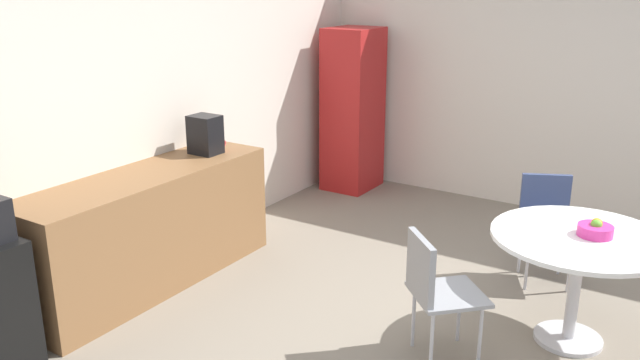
{
  "coord_description": "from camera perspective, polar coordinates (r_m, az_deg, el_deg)",
  "views": [
    {
      "loc": [
        -3.66,
        -0.99,
        2.34
      ],
      "look_at": [
        0.03,
        1.37,
        0.95
      ],
      "focal_mm": 36.88,
      "sensor_mm": 36.0,
      "label": 1
    }
  ],
  "objects": [
    {
      "name": "chair_navy",
      "position": [
        5.44,
        19.01,
        -2.92
      ],
      "size": [
        0.56,
        0.56,
        0.83
      ],
      "color": "silver",
      "rests_on": "ground_plane"
    },
    {
      "name": "round_table",
      "position": [
        4.53,
        21.52,
        -6.08
      ],
      "size": [
        1.12,
        1.12,
        0.75
      ],
      "color": "silver",
      "rests_on": "ground_plane"
    },
    {
      "name": "counter_block",
      "position": [
        5.24,
        -14.56,
        -4.15
      ],
      "size": [
        2.15,
        0.6,
        0.9
      ],
      "primitive_type": "cube",
      "color": "brown",
      "rests_on": "ground_plane"
    },
    {
      "name": "coffee_maker",
      "position": [
        5.51,
        -9.93,
        3.9
      ],
      "size": [
        0.2,
        0.24,
        0.32
      ],
      "primitive_type": "cube",
      "color": "black",
      "rests_on": "counter_block"
    },
    {
      "name": "mug_white",
      "position": [
        5.6,
        -8.73,
        2.99
      ],
      "size": [
        0.13,
        0.08,
        0.09
      ],
      "color": "#D84C4C",
      "rests_on": "counter_block"
    },
    {
      "name": "wall_back",
      "position": [
        5.52,
        -14.67,
        6.16
      ],
      "size": [
        6.0,
        0.1,
        2.6
      ],
      "primitive_type": "cube",
      "color": "silver",
      "rests_on": "ground_plane"
    },
    {
      "name": "ground_plane",
      "position": [
        4.46,
        15.29,
        -14.76
      ],
      "size": [
        6.0,
        6.0,
        0.0
      ],
      "primitive_type": "plane",
      "color": "gray"
    },
    {
      "name": "chair_gray",
      "position": [
        4.13,
        9.85,
        -8.83
      ],
      "size": [
        0.59,
        0.59,
        0.83
      ],
      "color": "silver",
      "rests_on": "ground_plane"
    },
    {
      "name": "fruit_bowl",
      "position": [
        4.49,
        22.79,
        -3.98
      ],
      "size": [
        0.22,
        0.22,
        0.11
      ],
      "color": "#D8338C",
      "rests_on": "round_table"
    },
    {
      "name": "locker_cabinet",
      "position": [
        7.3,
        2.87,
        6.11
      ],
      "size": [
        0.6,
        0.5,
        1.78
      ],
      "primitive_type": "cube",
      "color": "#B21E1E",
      "rests_on": "ground_plane"
    },
    {
      "name": "wall_side_right",
      "position": [
        6.82,
        24.03,
        7.31
      ],
      "size": [
        0.1,
        6.0,
        2.6
      ],
      "primitive_type": "cube",
      "color": "silver",
      "rests_on": "ground_plane"
    }
  ]
}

